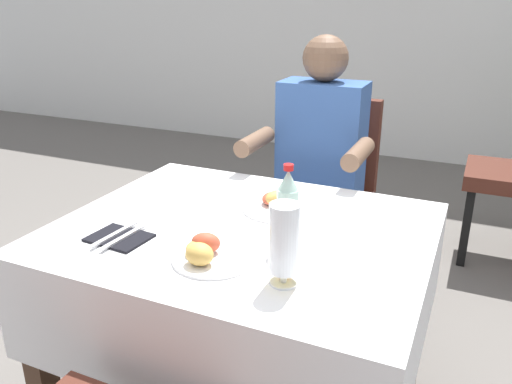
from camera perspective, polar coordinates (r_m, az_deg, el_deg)
name	(u,v)px	position (r m, az deg, el deg)	size (l,w,h in m)	color
main_dining_table	(243,275)	(1.66, -1.43, -9.14)	(1.12, 0.92, 0.74)	white
chair_far_diner_seat	(322,193)	(2.39, 7.38, -0.08)	(0.44, 0.50, 0.97)	#4C2319
seated_diner_far	(317,167)	(2.24, 6.73, 2.76)	(0.50, 0.46, 1.26)	#282D42
plate_near_camera	(207,253)	(1.39, -5.44, -6.72)	(0.23, 0.23, 0.07)	white
plate_far_diner	(277,204)	(1.71, 2.32, -1.35)	(0.24, 0.24, 0.06)	white
beer_glass_left	(284,244)	(1.24, 3.15, -5.78)	(0.08, 0.08, 0.21)	white
cola_bottle_primary	(287,213)	(1.41, 3.51, -2.35)	(0.06, 0.06, 0.25)	silver
napkin_cutlery_set	(119,237)	(1.56, -14.92, -4.88)	(0.18, 0.19, 0.01)	black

